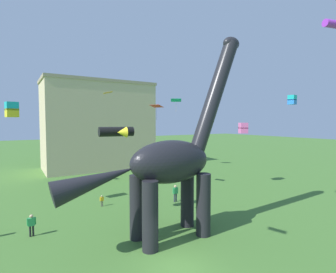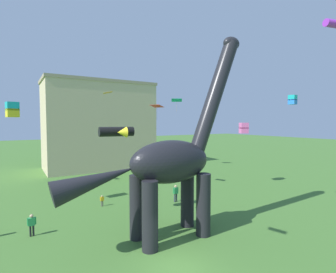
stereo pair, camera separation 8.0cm
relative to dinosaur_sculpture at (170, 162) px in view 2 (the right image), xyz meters
name	(u,v)px [view 2 (the right image)]	position (x,y,z in m)	size (l,w,h in m)	color
ground_plane	(178,268)	(-1.67, -3.56, -5.37)	(240.00, 240.00, 0.00)	#42702D
dinosaur_sculpture	(170,162)	(0.00, 0.00, 0.00)	(14.20, 3.01, 14.84)	black
person_watching_child	(102,200)	(-2.12, 9.04, -4.72)	(0.40, 0.18, 1.07)	#6B6056
person_vendor_side	(176,192)	(4.71, 6.53, -4.33)	(0.64, 0.28, 1.72)	#2D3347
person_strolling_adult	(32,223)	(-8.34, 5.20, -4.41)	(0.59, 0.26, 1.58)	black
kite_near_low	(118,132)	(-2.04, 4.75, 1.97)	(2.89, 2.50, 0.83)	black
kite_trailing	(12,110)	(-9.28, 11.28, 3.84)	(1.11, 1.11, 1.33)	#19B2B7
kite_near_high	(244,128)	(15.29, 7.34, 2.01)	(1.23, 1.23, 1.32)	pink
kite_far_left	(108,93)	(-4.16, 0.61, 4.59)	(0.70, 0.83, 0.13)	orange
kite_mid_center	(177,100)	(14.64, 21.62, 6.43)	(2.16, 2.01, 2.25)	#19B2B7
kite_high_right	(293,100)	(12.69, -0.79, 4.79)	(0.68, 0.68, 0.86)	#19B2B7
kite_high_left	(157,106)	(4.98, 10.96, 4.57)	(1.51, 1.70, 1.75)	red
background_building_block	(99,125)	(3.84, 30.18, 2.19)	(18.34, 9.49, 15.09)	#CCB78E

